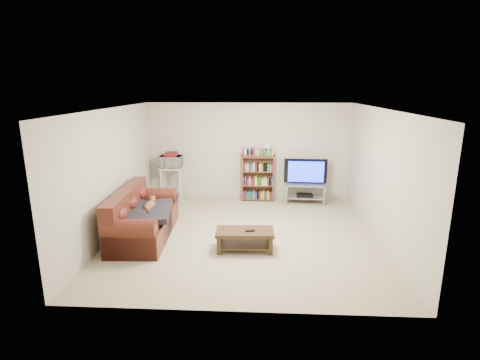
# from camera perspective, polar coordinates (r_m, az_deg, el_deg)

# --- Properties ---
(floor) EXTENTS (5.00, 5.00, 0.00)m
(floor) POSITION_cam_1_polar(r_m,az_deg,el_deg) (7.27, 0.62, -8.45)
(floor) COLOR #C5B792
(floor) RESTS_ON ground
(ceiling) EXTENTS (5.00, 5.00, 0.00)m
(ceiling) POSITION_cam_1_polar(r_m,az_deg,el_deg) (6.72, 0.68, 10.79)
(ceiling) COLOR white
(ceiling) RESTS_ON ground
(wall_back) EXTENTS (5.00, 0.00, 5.00)m
(wall_back) POSITION_cam_1_polar(r_m,az_deg,el_deg) (9.35, 1.31, 4.33)
(wall_back) COLOR beige
(wall_back) RESTS_ON ground
(wall_front) EXTENTS (5.00, 0.00, 5.00)m
(wall_front) POSITION_cam_1_polar(r_m,az_deg,el_deg) (4.51, -0.72, -6.59)
(wall_front) COLOR beige
(wall_front) RESTS_ON ground
(wall_left) EXTENTS (0.00, 5.00, 5.00)m
(wall_left) POSITION_cam_1_polar(r_m,az_deg,el_deg) (7.43, -18.99, 0.98)
(wall_left) COLOR beige
(wall_left) RESTS_ON ground
(wall_right) EXTENTS (0.00, 5.00, 5.00)m
(wall_right) POSITION_cam_1_polar(r_m,az_deg,el_deg) (7.24, 20.83, 0.49)
(wall_right) COLOR beige
(wall_right) RESTS_ON ground
(sofa) EXTENTS (1.03, 2.19, 0.92)m
(sofa) POSITION_cam_1_polar(r_m,az_deg,el_deg) (7.38, -14.96, -5.93)
(sofa) COLOR #521F15
(sofa) RESTS_ON floor
(blanket) EXTENTS (0.97, 1.17, 0.19)m
(blanket) POSITION_cam_1_polar(r_m,az_deg,el_deg) (7.13, -13.94, -4.73)
(blanket) COLOR black
(blanket) RESTS_ON sofa
(cat) EXTENTS (0.26, 0.60, 0.18)m
(cat) POSITION_cam_1_polar(r_m,az_deg,el_deg) (7.29, -13.61, -3.79)
(cat) COLOR brown
(cat) RESTS_ON sofa
(coffee_table) EXTENTS (1.02, 0.53, 0.36)m
(coffee_table) POSITION_cam_1_polar(r_m,az_deg,el_deg) (6.58, 0.74, -8.57)
(coffee_table) COLOR #382413
(coffee_table) RESTS_ON floor
(remote) EXTENTS (0.17, 0.07, 0.02)m
(remote) POSITION_cam_1_polar(r_m,az_deg,el_deg) (6.49, 1.55, -7.73)
(remote) COLOR black
(remote) RESTS_ON coffee_table
(tv_stand) EXTENTS (0.99, 0.48, 0.48)m
(tv_stand) POSITION_cam_1_polar(r_m,az_deg,el_deg) (9.27, 9.86, -1.49)
(tv_stand) COLOR #999EA3
(tv_stand) RESTS_ON floor
(television) EXTENTS (1.04, 0.19, 0.60)m
(television) POSITION_cam_1_polar(r_m,az_deg,el_deg) (9.16, 9.98, 1.24)
(television) COLOR black
(television) RESTS_ON tv_stand
(dvd_player) EXTENTS (0.40, 0.29, 0.06)m
(dvd_player) POSITION_cam_1_polar(r_m,az_deg,el_deg) (9.31, 9.82, -2.31)
(dvd_player) COLOR black
(dvd_player) RESTS_ON tv_stand
(bookshelf) EXTENTS (0.81, 0.26, 1.17)m
(bookshelf) POSITION_cam_1_polar(r_m,az_deg,el_deg) (9.27, 2.74, 0.47)
(bookshelf) COLOR brown
(bookshelf) RESTS_ON floor
(shelf_clutter) EXTENTS (0.59, 0.18, 0.28)m
(shelf_clutter) POSITION_cam_1_polar(r_m,az_deg,el_deg) (9.14, 3.41, 4.57)
(shelf_clutter) COLOR silver
(shelf_clutter) RESTS_ON bookshelf
(microwave_stand) EXTENTS (0.54, 0.40, 0.85)m
(microwave_stand) POSITION_cam_1_polar(r_m,az_deg,el_deg) (9.40, -10.33, 0.08)
(microwave_stand) COLOR silver
(microwave_stand) RESTS_ON floor
(microwave) EXTENTS (0.53, 0.37, 0.29)m
(microwave) POSITION_cam_1_polar(r_m,az_deg,el_deg) (9.30, -10.45, 2.77)
(microwave) COLOR silver
(microwave) RESTS_ON microwave_stand
(game_boxes) EXTENTS (0.32, 0.28, 0.05)m
(game_boxes) POSITION_cam_1_polar(r_m,az_deg,el_deg) (9.27, -10.50, 3.81)
(game_boxes) COLOR maroon
(game_boxes) RESTS_ON microwave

